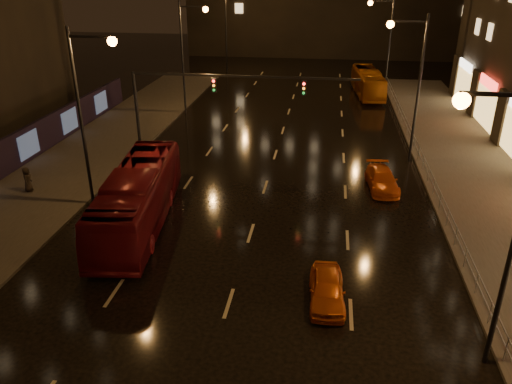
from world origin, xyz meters
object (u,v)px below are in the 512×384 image
taxi_far (382,180)px  taxi_near (327,289)px  bus_red (138,197)px  bus_curb (368,82)px  pedestrian_c (27,179)px

taxi_far → taxi_near: bearing=-110.3°
bus_red → taxi_near: 11.49m
bus_red → taxi_near: size_ratio=3.19×
bus_curb → pedestrian_c: (-21.97, -28.83, -0.45)m
taxi_far → pedestrian_c: bearing=-175.4°
bus_red → bus_curb: bus_red is taller
bus_red → taxi_far: 14.89m
bus_red → taxi_far: bus_red is taller
pedestrian_c → bus_red: bearing=-124.6°
bus_curb → pedestrian_c: bearing=-132.6°
taxi_far → pedestrian_c: 21.77m
bus_red → pedestrian_c: 8.65m
bus_red → bus_curb: (13.83, 31.67, -0.21)m
bus_curb → pedestrian_c: 36.25m
bus_red → taxi_far: bearing=19.4°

